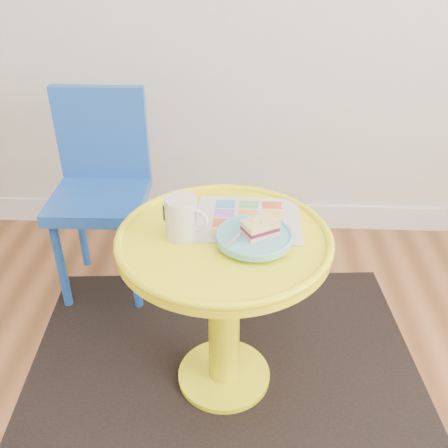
{
  "coord_description": "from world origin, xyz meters",
  "views": [
    {
      "loc": [
        0.35,
        -0.11,
        1.3
      ],
      "look_at": [
        0.3,
        1.03,
        0.6
      ],
      "focal_mm": 40.0,
      "sensor_mm": 36.0,
      "label": 1
    }
  ],
  "objects_px": {
    "chair": "(101,180)",
    "newspaper": "(248,219)",
    "plate": "(254,237)",
    "side_table": "(224,282)",
    "mug": "(182,217)"
  },
  "relations": [
    {
      "from": "side_table",
      "to": "plate",
      "type": "distance_m",
      "value": 0.2
    },
    {
      "from": "plate",
      "to": "chair",
      "type": "bearing_deg",
      "value": 135.38
    },
    {
      "from": "side_table",
      "to": "chair",
      "type": "bearing_deg",
      "value": 132.55
    },
    {
      "from": "newspaper",
      "to": "mug",
      "type": "xyz_separation_m",
      "value": [
        -0.18,
        -0.09,
        0.06
      ]
    },
    {
      "from": "newspaper",
      "to": "plate",
      "type": "bearing_deg",
      "value": -81.46
    },
    {
      "from": "side_table",
      "to": "mug",
      "type": "relative_size",
      "value": 4.86
    },
    {
      "from": "side_table",
      "to": "newspaper",
      "type": "height_order",
      "value": "newspaper"
    },
    {
      "from": "mug",
      "to": "chair",
      "type": "bearing_deg",
      "value": 148.99
    },
    {
      "from": "chair",
      "to": "mug",
      "type": "bearing_deg",
      "value": -55.98
    },
    {
      "from": "side_table",
      "to": "chair",
      "type": "xyz_separation_m",
      "value": [
        -0.49,
        0.53,
        0.05
      ]
    },
    {
      "from": "side_table",
      "to": "newspaper",
      "type": "relative_size",
      "value": 1.98
    },
    {
      "from": "chair",
      "to": "newspaper",
      "type": "bearing_deg",
      "value": -40.02
    },
    {
      "from": "side_table",
      "to": "chair",
      "type": "height_order",
      "value": "chair"
    },
    {
      "from": "chair",
      "to": "plate",
      "type": "distance_m",
      "value": 0.81
    },
    {
      "from": "side_table",
      "to": "chair",
      "type": "relative_size",
      "value": 0.75
    }
  ]
}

